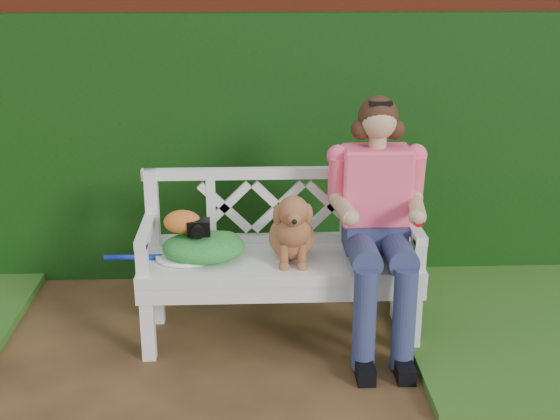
{
  "coord_description": "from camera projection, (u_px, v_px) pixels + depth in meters",
  "views": [
    {
      "loc": [
        0.26,
        -2.97,
        2.03
      ],
      "look_at": [
        0.41,
        0.76,
        0.75
      ],
      "focal_mm": 48.0,
      "sensor_mm": 36.0,
      "label": 1
    }
  ],
  "objects": [
    {
      "name": "ground",
      "position": [
        198.0,
        418.0,
        3.46
      ],
      "size": [
        60.0,
        60.0,
        0.0
      ],
      "primitive_type": "plane",
      "color": "#311F13"
    },
    {
      "name": "green_bag",
      "position": [
        204.0,
        246.0,
        3.99
      ],
      "size": [
        0.53,
        0.47,
        0.15
      ],
      "primitive_type": null,
      "rotation": [
        0.0,
        0.0,
        -0.36
      ],
      "color": "#2C9224",
      "rests_on": "garden_bench"
    },
    {
      "name": "brick_wall",
      "position": [
        210.0,
        104.0,
        4.9
      ],
      "size": [
        10.0,
        0.3,
        2.2
      ],
      "primitive_type": "cube",
      "color": "maroon",
      "rests_on": "ground"
    },
    {
      "name": "garden_bench",
      "position": [
        280.0,
        298.0,
        4.12
      ],
      "size": [
        1.64,
        0.8,
        0.48
      ],
      "primitive_type": null,
      "rotation": [
        0.0,
        0.0,
        0.13
      ],
      "color": "white",
      "rests_on": "ground"
    },
    {
      "name": "camera_item",
      "position": [
        199.0,
        227.0,
        3.93
      ],
      "size": [
        0.13,
        0.1,
        0.08
      ],
      "primitive_type": "cube",
      "rotation": [
        0.0,
        0.0,
        0.05
      ],
      "color": "black",
      "rests_on": "green_bag"
    },
    {
      "name": "dog",
      "position": [
        292.0,
        225.0,
        3.94
      ],
      "size": [
        0.38,
        0.43,
        0.4
      ],
      "primitive_type": null,
      "rotation": [
        0.0,
        0.0,
        -0.37
      ],
      "color": "brown",
      "rests_on": "garden_bench"
    },
    {
      "name": "seated_woman",
      "position": [
        375.0,
        228.0,
        3.99
      ],
      "size": [
        0.63,
        0.79,
        1.29
      ],
      "primitive_type": null,
      "rotation": [
        0.0,
        0.0,
        -0.12
      ],
      "color": "#CF2842",
      "rests_on": "ground"
    },
    {
      "name": "baseball_glove",
      "position": [
        182.0,
        222.0,
        3.95
      ],
      "size": [
        0.21,
        0.17,
        0.12
      ],
      "primitive_type": "ellipsoid",
      "rotation": [
        0.0,
        0.0,
        0.11
      ],
      "color": "#C55E20",
      "rests_on": "green_bag"
    },
    {
      "name": "tennis_racket",
      "position": [
        181.0,
        256.0,
        4.01
      ],
      "size": [
        0.68,
        0.42,
        0.03
      ],
      "primitive_type": null,
      "rotation": [
        0.0,
        0.0,
        0.26
      ],
      "color": "white",
      "rests_on": "garden_bench"
    },
    {
      "name": "ivy_hedge",
      "position": [
        209.0,
        150.0,
        4.77
      ],
      "size": [
        10.0,
        0.18,
        1.7
      ],
      "primitive_type": "cube",
      "color": "#153A0C",
      "rests_on": "ground"
    }
  ]
}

